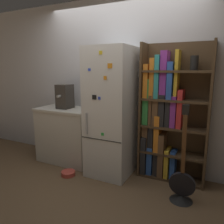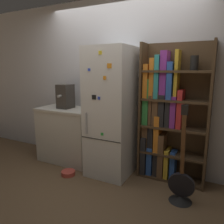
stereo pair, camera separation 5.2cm
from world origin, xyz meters
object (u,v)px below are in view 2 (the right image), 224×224
object	(u,v)px
guitar	(181,188)
espresso_machine	(65,96)
refrigerator	(112,112)
pet_bowl	(68,173)
bookshelf	(166,117)

from	to	relation	value
guitar	espresso_machine	bearing A→B (deg)	169.43
refrigerator	pet_bowl	distance (m)	1.10
refrigerator	espresso_machine	world-z (taller)	refrigerator
bookshelf	espresso_machine	distance (m)	1.64
bookshelf	espresso_machine	size ratio (longest dim) A/B	4.85
espresso_machine	pet_bowl	xyz separation A→B (m)	(0.36, -0.45, -1.06)
bookshelf	pet_bowl	distance (m)	1.63
bookshelf	pet_bowl	bearing A→B (deg)	-154.43
espresso_machine	refrigerator	bearing A→B (deg)	-3.25
refrigerator	bookshelf	distance (m)	0.77
espresso_machine	guitar	bearing A→B (deg)	-10.57
refrigerator	pet_bowl	size ratio (longest dim) A/B	9.02
refrigerator	espresso_machine	distance (m)	0.90
refrigerator	guitar	distance (m)	1.35
refrigerator	espresso_machine	size ratio (longest dim) A/B	4.73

